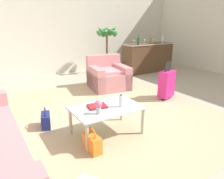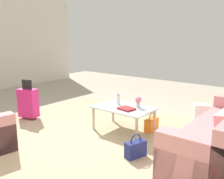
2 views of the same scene
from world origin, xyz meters
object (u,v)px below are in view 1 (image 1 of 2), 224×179
(flower_vase, at_px, (98,106))
(wine_bottle_amber, at_px, (151,40))
(wine_bottle_green, at_px, (138,41))
(potted_palm, at_px, (107,50))
(wine_glass_leftmost, at_px, (134,41))
(wine_glass_rightmost, at_px, (162,39))
(handbag_navy, at_px, (46,120))
(wine_bottle_clear, at_px, (163,39))
(bar_console, at_px, (148,57))
(coffee_table_book, at_px, (97,106))
(wine_glass_left_of_centre, at_px, (145,41))
(wine_glass_right_of_centre, at_px, (153,40))
(suitcase_magenta, at_px, (167,84))
(armchair, at_px, (108,77))
(water_bottle, at_px, (121,101))
(handbag_orange, at_px, (92,143))
(coffee_table, at_px, (107,111))

(flower_vase, height_order, wine_bottle_amber, wine_bottle_amber)
(wine_bottle_green, distance_m, potted_palm, 1.09)
(wine_glass_leftmost, height_order, wine_bottle_amber, wine_bottle_amber)
(wine_glass_rightmost, xyz_separation_m, handbag_navy, (-4.89, -2.35, -0.96))
(flower_vase, xyz_separation_m, wine_bottle_clear, (4.27, 3.14, 0.52))
(bar_console, relative_size, wine_glass_leftmost, 11.95)
(coffee_table_book, bearing_deg, potted_palm, 67.40)
(wine_glass_left_of_centre, relative_size, handbag_navy, 0.43)
(wine_glass_leftmost, distance_m, wine_glass_right_of_centre, 0.84)
(wine_glass_right_of_centre, height_order, handbag_navy, wine_glass_right_of_centre)
(wine_glass_left_of_centre, distance_m, handbag_navy, 4.76)
(wine_bottle_amber, distance_m, suitcase_magenta, 2.84)
(handbag_navy, relative_size, potted_palm, 0.22)
(wine_glass_left_of_centre, height_order, potted_palm, potted_palm)
(wine_glass_right_of_centre, relative_size, wine_glass_rightmost, 1.00)
(wine_glass_leftmost, height_order, wine_glass_left_of_centre, same)
(flower_vase, bearing_deg, suitcase_magenta, 20.95)
(wine_glass_rightmost, relative_size, wine_bottle_green, 0.51)
(wine_glass_rightmost, xyz_separation_m, wine_bottle_green, (-1.17, -0.10, 0.01))
(armchair, distance_m, flower_vase, 2.79)
(water_bottle, height_order, wine_bottle_clear, wine_bottle_clear)
(wine_glass_left_of_centre, relative_size, handbag_orange, 0.43)
(handbag_orange, bearing_deg, bar_console, 41.09)
(wine_glass_leftmost, xyz_separation_m, handbag_navy, (-3.62, -2.34, -0.96))
(flower_vase, relative_size, handbag_navy, 0.57)
(coffee_table_book, distance_m, potted_palm, 4.31)
(coffee_table, distance_m, wine_glass_left_of_centre, 4.55)
(bar_console, bearing_deg, wine_bottle_green, -168.23)
(water_bottle, xyz_separation_m, wine_bottle_clear, (3.85, 3.09, 0.55))
(handbag_orange, bearing_deg, coffee_table, 37.09)
(water_bottle, relative_size, wine_bottle_clear, 0.68)
(wine_glass_left_of_centre, xyz_separation_m, handbag_navy, (-4.04, -2.33, -0.96))
(coffee_table_book, distance_m, bar_console, 4.71)
(coffee_table, relative_size, bar_console, 0.58)
(flower_vase, height_order, wine_bottle_green, wine_bottle_green)
(potted_palm, bearing_deg, wine_bottle_amber, -28.38)
(water_bottle, height_order, bar_console, bar_console)
(wine_glass_leftmost, relative_size, handbag_navy, 0.43)
(handbag_navy, bearing_deg, flower_vase, -58.91)
(wine_glass_leftmost, xyz_separation_m, wine_bottle_amber, (0.65, -0.09, 0.01))
(coffee_table, relative_size, flower_vase, 5.20)
(wine_glass_right_of_centre, distance_m, wine_bottle_clear, 0.36)
(bar_console, xyz_separation_m, wine_glass_rightmost, (0.63, -0.01, 0.58))
(water_bottle, xyz_separation_m, flower_vase, (-0.42, -0.05, 0.03))
(wine_bottle_green, relative_size, wine_bottle_clear, 1.00)
(coffee_table_book, distance_m, flower_vase, 0.27)
(wine_glass_right_of_centre, bearing_deg, wine_bottle_clear, -18.52)
(armchair, relative_size, wine_glass_leftmost, 7.04)
(coffee_table_book, height_order, wine_glass_right_of_centre, wine_glass_right_of_centre)
(armchair, bearing_deg, flower_vase, -123.43)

